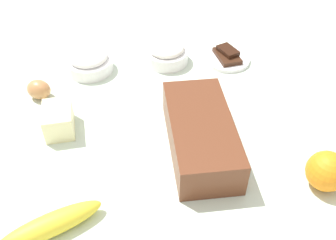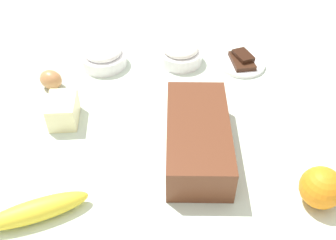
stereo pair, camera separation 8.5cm
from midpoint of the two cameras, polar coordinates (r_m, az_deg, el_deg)
ground_plane at (r=0.89m, az=2.75°, el=-2.52°), size 2.40×2.40×0.02m
loaf_pan at (r=0.82m, az=7.41°, el=-2.54°), size 0.29×0.17×0.08m
flour_bowl at (r=1.09m, az=4.14°, el=9.73°), size 0.12×0.12×0.06m
sugar_bowl at (r=1.09m, az=-7.34°, el=9.28°), size 0.13×0.13×0.06m
banana at (r=0.74m, az=-15.72°, el=-12.94°), size 0.09×0.19×0.04m
orange_fruit at (r=0.79m, az=24.67°, el=-9.24°), size 0.08×0.08×0.08m
butter_block at (r=0.91m, az=-12.72°, el=1.30°), size 0.09×0.07×0.06m
egg_near_butter at (r=1.03m, az=-14.71°, el=5.74°), size 0.07×0.08×0.05m
chocolate_plate at (r=1.11m, az=13.06°, el=8.24°), size 0.13×0.13×0.03m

